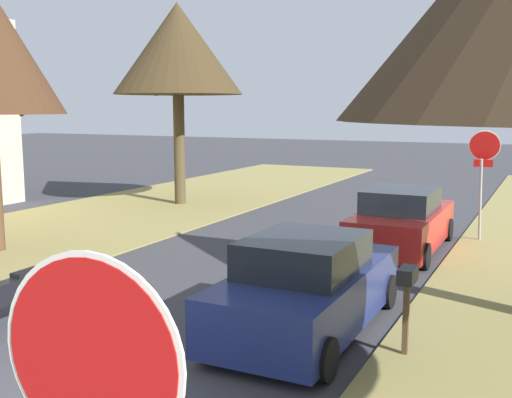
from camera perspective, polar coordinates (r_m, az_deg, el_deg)
name	(u,v)px	position (r m, az deg, el deg)	size (l,w,h in m)	color
stop_sign_far	(483,161)	(17.05, 20.53, 3.32)	(0.82, 0.73, 2.91)	#9EA0A5
street_tree_left_mid_b	(177,50)	(22.40, -7.37, 13.70)	(4.62, 4.62, 7.16)	#4B3E26
parked_sedan_navy	(308,287)	(9.78, 4.87, -8.20)	(1.96, 4.41, 1.57)	navy
parked_sedan_red	(402,222)	(15.57, 13.50, -2.10)	(1.96, 4.41, 1.57)	red
parked_motorcycle	(18,294)	(10.91, -21.42, -8.32)	(0.60, 2.05, 0.97)	black
curbside_mailbox	(407,286)	(8.91, 13.97, -7.88)	(0.22, 0.44, 1.27)	brown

